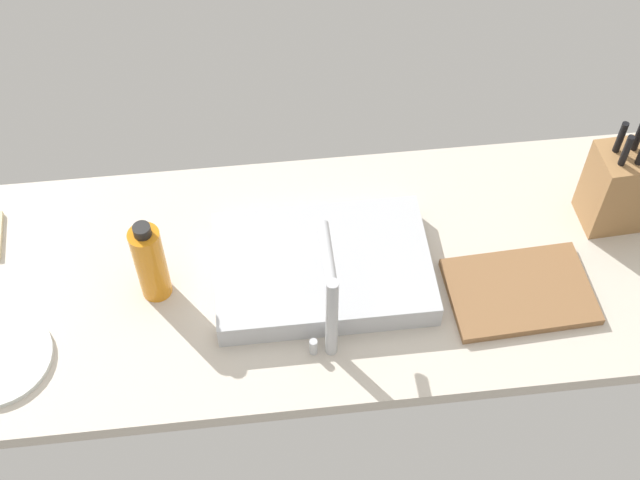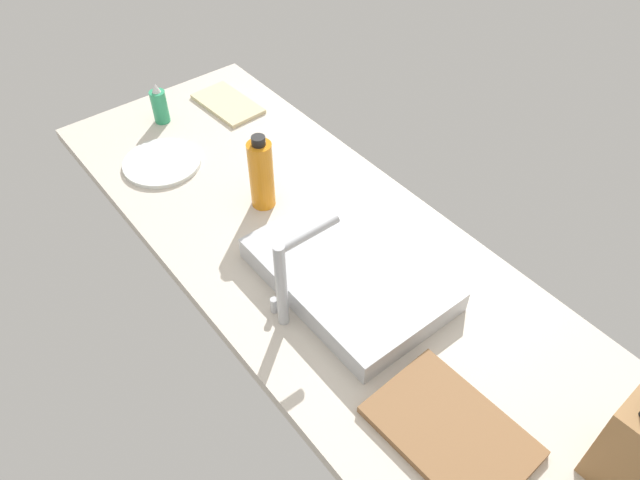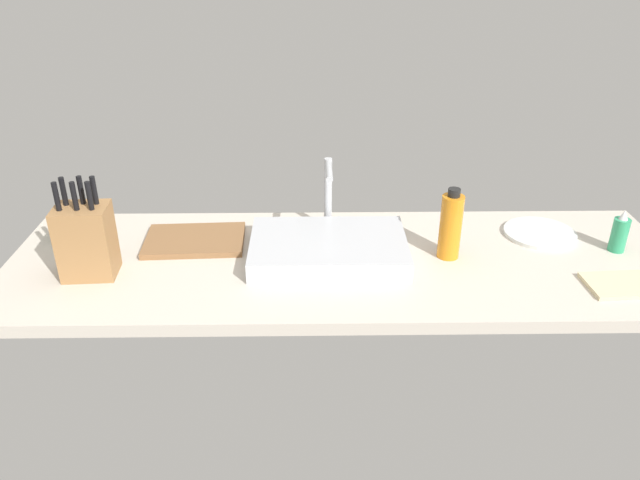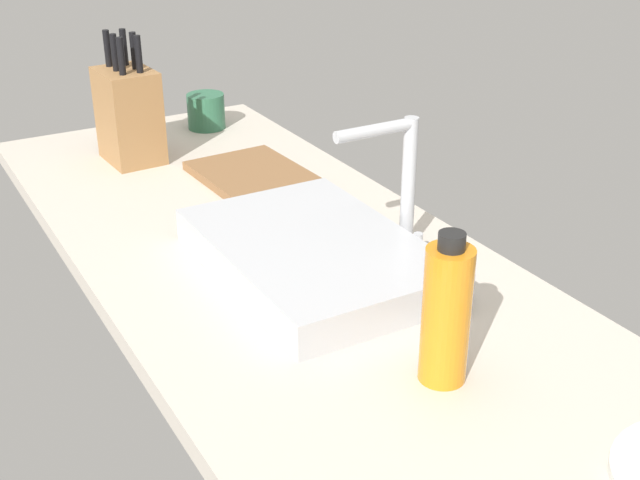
{
  "view_description": "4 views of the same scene",
  "coord_description": "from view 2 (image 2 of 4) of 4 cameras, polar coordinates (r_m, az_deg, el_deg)",
  "views": [
    {
      "loc": [
        7.89,
        106.07,
        152.0
      ],
      "look_at": [
        -4.45,
        -3.5,
        9.25
      ],
      "focal_mm": 48.78,
      "sensor_mm": 36.0,
      "label": 1
    },
    {
      "loc": [
        -69.5,
        61.52,
        107.43
      ],
      "look_at": [
        4.32,
        2.99,
        11.25
      ],
      "focal_mm": 33.37,
      "sensor_mm": 36.0,
      "label": 2
    },
    {
      "loc": [
        -9.04,
        -153.97,
        89.63
      ],
      "look_at": [
        -6.84,
        -3.86,
        11.71
      ],
      "focal_mm": 34.72,
      "sensor_mm": 36.0,
      "label": 3
    },
    {
      "loc": [
        99.87,
        -57.26,
        67.14
      ],
      "look_at": [
        3.39,
        -1.72,
        13.1
      ],
      "focal_mm": 46.56,
      "sensor_mm": 36.0,
      "label": 4
    }
  ],
  "objects": [
    {
      "name": "dinner_plate",
      "position": [
        1.73,
        -14.9,
        7.19
      ],
      "size": [
        21.7,
        21.7,
        1.2
      ],
      "primitive_type": "cylinder",
      "color": "silver",
      "rests_on": "countertop_slab"
    },
    {
      "name": "cutting_board",
      "position": [
        1.18,
        12.42,
        -17.46
      ],
      "size": [
        30.01,
        21.3,
        1.8
      ],
      "primitive_type": "cube",
      "rotation": [
        0.0,
        0.0,
        0.05
      ],
      "color": "brown",
      "rests_on": "countertop_slab"
    },
    {
      "name": "faucet",
      "position": [
        1.2,
        -3.05,
        -3.17
      ],
      "size": [
        5.5,
        15.43,
        23.23
      ],
      "color": "#B7BABF",
      "rests_on": "countertop_slab"
    },
    {
      "name": "soap_bottle",
      "position": [
        1.88,
        -15.14,
        12.37
      ],
      "size": [
        4.69,
        4.69,
        12.86
      ],
      "color": "#2D9966",
      "rests_on": "countertop_slab"
    },
    {
      "name": "sink_basin",
      "position": [
        1.34,
        2.79,
        -3.26
      ],
      "size": [
        44.42,
        29.9,
        5.72
      ],
      "primitive_type": "cube",
      "color": "#B7BABF",
      "rests_on": "countertop_slab"
    },
    {
      "name": "countertop_slab",
      "position": [
        1.41,
        2.05,
        -3.16
      ],
      "size": [
        191.47,
        63.52,
        3.5
      ],
      "primitive_type": "cube",
      "color": "beige",
      "rests_on": "ground"
    },
    {
      "name": "dish_towel",
      "position": [
        1.94,
        -8.84,
        12.79
      ],
      "size": [
        23.69,
        14.12,
        1.2
      ],
      "primitive_type": "cube",
      "rotation": [
        0.0,
        0.0,
        0.06
      ],
      "color": "beige",
      "rests_on": "countertop_slab"
    },
    {
      "name": "water_bottle",
      "position": [
        1.5,
        -5.65,
        6.32
      ],
      "size": [
        6.25,
        6.25,
        20.95
      ],
      "color": "orange",
      "rests_on": "countertop_slab"
    }
  ]
}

